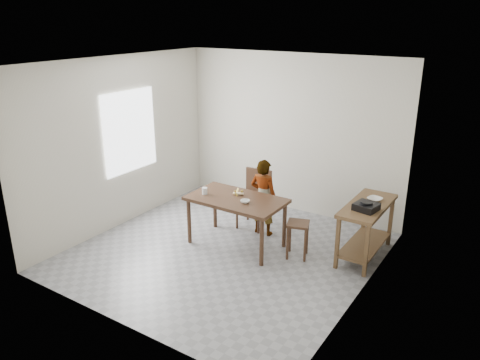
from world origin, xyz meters
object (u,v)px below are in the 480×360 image
Objects in this scene: prep_counter at (365,230)px; dining_chair at (253,200)px; child at (263,197)px; stool at (297,240)px; dining_table at (236,222)px.

prep_counter is 1.30× the size of dining_chair.
child is (-1.58, -0.15, 0.21)m from prep_counter.
child is 2.31× the size of stool.
dining_chair is at bearing 100.52° from dining_table.
child is at bearing -30.89° from dining_chair.
child is at bearing 153.93° from stool.
dining_table is 0.95m from stool.
prep_counter is at bearing -175.71° from child.
prep_counter is at bearing 22.15° from dining_table.
prep_counter is 1.85m from dining_chair.
dining_chair reaches higher than dining_table.
child reaches higher than dining_chair.
dining_table is 1.17× the size of prep_counter.
prep_counter is 0.97m from stool.
child is (0.14, 0.55, 0.23)m from dining_table.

